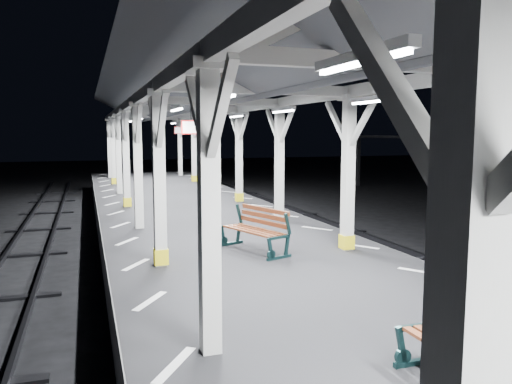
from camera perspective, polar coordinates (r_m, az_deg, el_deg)
ground at (r=8.83m, az=4.89°, el=-16.78°), size 120.00×120.00×0.00m
platform at (r=8.64m, az=4.92°, el=-13.74°), size 6.00×50.00×1.00m
hazard_stripes_left at (r=7.86m, az=-12.00°, el=-12.08°), size 1.00×48.00×0.01m
hazard_stripes_right at (r=9.69m, az=18.49°, el=-8.65°), size 1.00×48.00×0.01m
canopy at (r=8.15m, az=5.26°, el=14.03°), size 5.40×49.00×4.65m
bench_near at (r=5.34m, az=24.55°, el=-16.25°), size 0.64×1.69×0.92m
bench_mid at (r=10.70m, az=0.15°, el=-4.16°), size 1.16×1.82×0.93m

